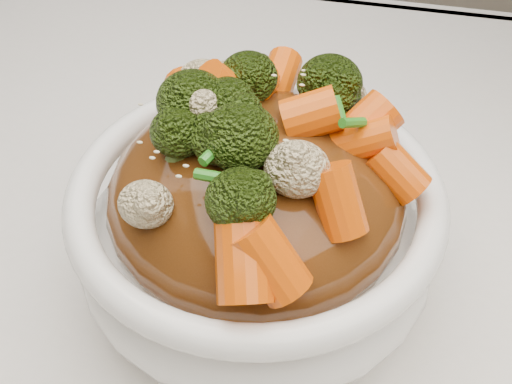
# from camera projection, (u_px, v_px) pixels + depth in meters

# --- Properties ---
(tablecloth) EXTENTS (1.20, 0.80, 0.04)m
(tablecloth) POSITION_uv_depth(u_px,v_px,m) (286.00, 272.00, 0.44)
(tablecloth) COLOR silver
(tablecloth) RESTS_ON dining_table
(bowl) EXTENTS (0.24, 0.24, 0.09)m
(bowl) POSITION_uv_depth(u_px,v_px,m) (256.00, 230.00, 0.38)
(bowl) COLOR white
(bowl) RESTS_ON tablecloth
(sauce_base) EXTENTS (0.19, 0.19, 0.10)m
(sauce_base) POSITION_uv_depth(u_px,v_px,m) (256.00, 196.00, 0.36)
(sauce_base) COLOR #4C270D
(sauce_base) RESTS_ON bowl
(carrots) EXTENTS (0.19, 0.19, 0.05)m
(carrots) POSITION_uv_depth(u_px,v_px,m) (256.00, 108.00, 0.31)
(carrots) COLOR #E05407
(carrots) RESTS_ON sauce_base
(broccoli) EXTENTS (0.19, 0.19, 0.05)m
(broccoli) POSITION_uv_depth(u_px,v_px,m) (256.00, 109.00, 0.31)
(broccoli) COLOR black
(broccoli) RESTS_ON sauce_base
(cauliflower) EXTENTS (0.19, 0.19, 0.04)m
(cauliflower) POSITION_uv_depth(u_px,v_px,m) (256.00, 113.00, 0.32)
(cauliflower) COLOR beige
(cauliflower) RESTS_ON sauce_base
(scallions) EXTENTS (0.14, 0.14, 0.02)m
(scallions) POSITION_uv_depth(u_px,v_px,m) (256.00, 106.00, 0.31)
(scallions) COLOR #25731A
(scallions) RESTS_ON sauce_base
(sesame_seeds) EXTENTS (0.17, 0.17, 0.01)m
(sesame_seeds) POSITION_uv_depth(u_px,v_px,m) (256.00, 106.00, 0.31)
(sesame_seeds) COLOR beige
(sesame_seeds) RESTS_ON sauce_base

